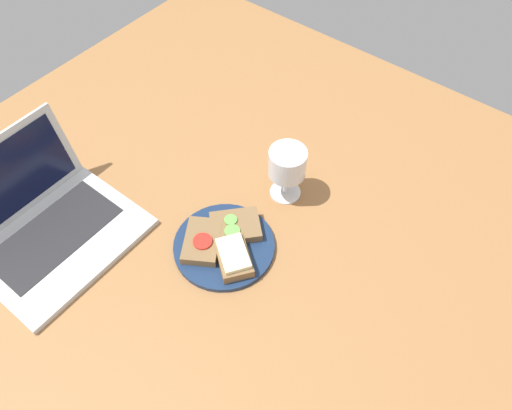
{
  "coord_description": "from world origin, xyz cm",
  "views": [
    {
      "loc": [
        -45.83,
        -45.01,
        91.18
      ],
      "look_at": [
        3.77,
        -6.06,
        8.0
      ],
      "focal_mm": 35.0,
      "sensor_mm": 36.0,
      "label": 1
    }
  ],
  "objects_px": {
    "sandwich_with_cheese": "(233,257)",
    "sandwich_with_cucumber": "(235,227)",
    "plate": "(224,246)",
    "wine_glass": "(287,166)",
    "sandwich_with_tomato": "(202,241)",
    "laptop": "(44,223)"
  },
  "relations": [
    {
      "from": "sandwich_with_cheese",
      "to": "sandwich_with_cucumber",
      "type": "height_order",
      "value": "sandwich_with_cheese"
    },
    {
      "from": "plate",
      "to": "wine_glass",
      "type": "distance_m",
      "value": 0.22
    },
    {
      "from": "plate",
      "to": "sandwich_with_cheese",
      "type": "bearing_deg",
      "value": -113.21
    },
    {
      "from": "sandwich_with_tomato",
      "to": "wine_glass",
      "type": "bearing_deg",
      "value": -12.37
    },
    {
      "from": "plate",
      "to": "sandwich_with_tomato",
      "type": "distance_m",
      "value": 0.05
    },
    {
      "from": "sandwich_with_cucumber",
      "to": "laptop",
      "type": "distance_m",
      "value": 0.4
    },
    {
      "from": "plate",
      "to": "wine_glass",
      "type": "xyz_separation_m",
      "value": [
        0.2,
        -0.01,
        0.09
      ]
    },
    {
      "from": "wine_glass",
      "to": "laptop",
      "type": "distance_m",
      "value": 0.52
    },
    {
      "from": "sandwich_with_tomato",
      "to": "laptop",
      "type": "bearing_deg",
      "value": 121.82
    },
    {
      "from": "sandwich_with_cheese",
      "to": "wine_glass",
      "type": "distance_m",
      "value": 0.23
    },
    {
      "from": "plate",
      "to": "sandwich_with_tomato",
      "type": "bearing_deg",
      "value": 127.29
    },
    {
      "from": "sandwich_with_cucumber",
      "to": "wine_glass",
      "type": "relative_size",
      "value": 0.97
    },
    {
      "from": "plate",
      "to": "sandwich_with_tomato",
      "type": "xyz_separation_m",
      "value": [
        -0.03,
        0.04,
        0.02
      ]
    },
    {
      "from": "sandwich_with_cheese",
      "to": "wine_glass",
      "type": "bearing_deg",
      "value": 7.12
    },
    {
      "from": "sandwich_with_cheese",
      "to": "laptop",
      "type": "bearing_deg",
      "value": 117.26
    },
    {
      "from": "sandwich_with_tomato",
      "to": "wine_glass",
      "type": "height_order",
      "value": "wine_glass"
    },
    {
      "from": "sandwich_with_cucumber",
      "to": "laptop",
      "type": "height_order",
      "value": "laptop"
    },
    {
      "from": "plate",
      "to": "wine_glass",
      "type": "bearing_deg",
      "value": -4.04
    },
    {
      "from": "sandwich_with_cucumber",
      "to": "plate",
      "type": "bearing_deg",
      "value": -173.11
    },
    {
      "from": "sandwich_with_cucumber",
      "to": "wine_glass",
      "type": "distance_m",
      "value": 0.17
    },
    {
      "from": "plate",
      "to": "sandwich_with_cucumber",
      "type": "height_order",
      "value": "sandwich_with_cucumber"
    },
    {
      "from": "sandwich_with_cheese",
      "to": "wine_glass",
      "type": "height_order",
      "value": "wine_glass"
    }
  ]
}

